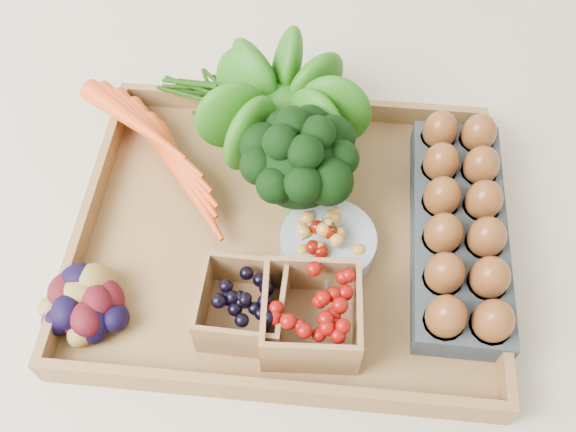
# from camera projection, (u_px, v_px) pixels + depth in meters

# --- Properties ---
(ground) EXTENTS (4.00, 4.00, 0.00)m
(ground) POSITION_uv_depth(u_px,v_px,m) (288.00, 240.00, 0.88)
(ground) COLOR beige
(ground) RESTS_ON ground
(tray) EXTENTS (0.55, 0.45, 0.01)m
(tray) POSITION_uv_depth(u_px,v_px,m) (288.00, 237.00, 0.87)
(tray) COLOR olive
(tray) RESTS_ON ground
(carrots) EXTENTS (0.23, 0.16, 0.05)m
(carrots) POSITION_uv_depth(u_px,v_px,m) (172.00, 156.00, 0.90)
(carrots) COLOR #ED4B17
(carrots) RESTS_ON tray
(lettuce) EXTENTS (0.16, 0.16, 0.16)m
(lettuce) POSITION_uv_depth(u_px,v_px,m) (283.00, 102.00, 0.89)
(lettuce) COLOR #1C540D
(lettuce) RESTS_ON tray
(broccoli) EXTENTS (0.15, 0.15, 0.12)m
(broccoli) POSITION_uv_depth(u_px,v_px,m) (298.00, 180.00, 0.84)
(broccoli) COLOR black
(broccoli) RESTS_ON tray
(cherry_bowl) EXTENTS (0.12, 0.12, 0.03)m
(cherry_bowl) POSITION_uv_depth(u_px,v_px,m) (328.00, 244.00, 0.84)
(cherry_bowl) COLOR #8C9EA5
(cherry_bowl) RESTS_ON tray
(egg_carton) EXTENTS (0.12, 0.34, 0.04)m
(egg_carton) POSITION_uv_depth(u_px,v_px,m) (458.00, 231.00, 0.84)
(egg_carton) COLOR #333A41
(egg_carton) RESTS_ON tray
(potatoes) EXTENTS (0.12, 0.12, 0.07)m
(potatoes) POSITION_uv_depth(u_px,v_px,m) (82.00, 306.00, 0.77)
(potatoes) COLOR #400A11
(potatoes) RESTS_ON tray
(punnet_blackberry) EXTENTS (0.10, 0.10, 0.07)m
(punnet_blackberry) POSITION_uv_depth(u_px,v_px,m) (243.00, 306.00, 0.77)
(punnet_blackberry) COLOR black
(punnet_blackberry) RESTS_ON tray
(punnet_raspberry) EXTENTS (0.12, 0.12, 0.08)m
(punnet_raspberry) POSITION_uv_depth(u_px,v_px,m) (311.00, 315.00, 0.76)
(punnet_raspberry) COLOR #710805
(punnet_raspberry) RESTS_ON tray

